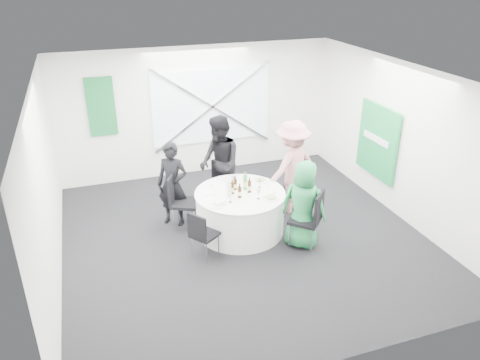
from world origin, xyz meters
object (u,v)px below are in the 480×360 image
object	(u,v)px
chair_back_left	(180,197)
person_man_back_left	(173,184)
person_woman_pink	(292,167)
green_water_bottle	(245,183)
clear_water_bottle	(229,191)
chair_front_left	(202,232)
banquet_table	(240,212)
chair_front_right	(311,215)
person_woman_green	(303,205)
person_man_back	(220,163)
chair_back	(223,179)
chair_back_right	(290,187)

from	to	relation	value
chair_back_left	person_man_back_left	world-z (taller)	person_man_back_left
person_woman_pink	green_water_bottle	bearing A→B (deg)	-2.27
clear_water_bottle	chair_front_left	bearing A→B (deg)	-140.16
banquet_table	chair_front_right	bearing A→B (deg)	-43.00
person_woman_green	clear_water_bottle	bearing A→B (deg)	9.85
banquet_table	person_man_back	world-z (taller)	person_man_back
person_man_back_left	clear_water_bottle	world-z (taller)	person_man_back_left
clear_water_bottle	green_water_bottle	bearing A→B (deg)	27.12
banquet_table	chair_back_left	size ratio (longest dim) A/B	1.53
chair_back	chair_front_left	xyz separation A→B (m)	(-0.88, -1.75, -0.03)
chair_front_left	clear_water_bottle	world-z (taller)	clear_water_bottle
chair_back	banquet_table	bearing A→B (deg)	-90.00
chair_back	chair_front_right	distance (m)	2.19
clear_water_bottle	chair_back_right	bearing A→B (deg)	19.74
chair_back_right	person_man_back	bearing A→B (deg)	-137.13
banquet_table	green_water_bottle	bearing A→B (deg)	36.66
person_woman_pink	person_woman_green	distance (m)	1.23
chair_back	person_man_back	xyz separation A→B (m)	(-0.09, -0.12, 0.39)
banquet_table	clear_water_bottle	world-z (taller)	clear_water_bottle
chair_back_left	person_woman_pink	bearing A→B (deg)	-64.69
person_man_back	clear_water_bottle	distance (m)	1.12
chair_back	person_woman_pink	bearing A→B (deg)	-30.20
chair_front_right	person_man_back	distance (m)	2.14
chair_back_left	clear_water_bottle	size ratio (longest dim) A/B	3.44
green_water_bottle	clear_water_bottle	distance (m)	0.39
green_water_bottle	clear_water_bottle	size ratio (longest dim) A/B	1.10
chair_back_left	chair_front_right	size ratio (longest dim) A/B	0.99
chair_back	person_man_back_left	xyz separation A→B (m)	(-1.06, -0.47, 0.25)
banquet_table	chair_back	size ratio (longest dim) A/B	1.76
chair_back	person_woman_pink	distance (m)	1.38
person_man_back	clear_water_bottle	world-z (taller)	person_man_back
chair_back_right	person_woman_pink	size ratio (longest dim) A/B	0.49
green_water_bottle	clear_water_bottle	world-z (taller)	green_water_bottle
chair_back_right	green_water_bottle	xyz separation A→B (m)	(-1.00, -0.30, 0.38)
banquet_table	chair_front_right	distance (m)	1.28
chair_front_right	chair_back_right	bearing A→B (deg)	-146.16
banquet_table	chair_back_left	bearing A→B (deg)	153.83
clear_water_bottle	person_man_back	bearing A→B (deg)	81.39
chair_back	chair_back_right	bearing A→B (deg)	-32.53
person_man_back_left	person_woman_green	world-z (taller)	person_man_back_left
chair_back_left	person_woman_green	size ratio (longest dim) A/B	0.67
chair_front_left	person_woman_green	distance (m)	1.71
chair_front_left	person_man_back_left	distance (m)	1.32
banquet_table	clear_water_bottle	xyz separation A→B (m)	(-0.22, -0.09, 0.50)
banquet_table	person_woman_green	world-z (taller)	person_woman_green
person_man_back_left	person_man_back	bearing A→B (deg)	52.66
person_man_back	chair_back_right	bearing A→B (deg)	59.13
chair_front_left	person_man_back	distance (m)	1.85
chair_back	person_woman_pink	world-z (taller)	person_woman_pink
chair_back_right	clear_water_bottle	xyz separation A→B (m)	(-1.35, -0.48, 0.37)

